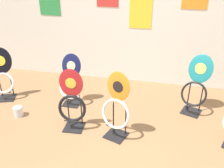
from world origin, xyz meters
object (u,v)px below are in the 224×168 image
Objects in this scene: toilet_seat_display_crimson_swirl at (72,104)px; toilet_seat_display_navy_moon at (71,82)px; toilet_seat_display_orange_sun at (117,107)px; toilet_seat_display_jazz_black at (3,77)px; paint_can at (18,111)px; toilet_seat_display_teal_sax at (196,85)px.

toilet_seat_display_crimson_swirl is 1.09× the size of toilet_seat_display_navy_moon.
toilet_seat_display_orange_sun is 1.13m from toilet_seat_display_navy_moon.
toilet_seat_display_jazz_black is 5.66× the size of paint_can.
toilet_seat_display_orange_sun is 1.39m from toilet_seat_display_teal_sax.
toilet_seat_display_orange_sun is 1.13× the size of toilet_seat_display_navy_moon.
toilet_seat_display_jazz_black is 0.75m from paint_can.
toilet_seat_display_crimson_swirl is 1.55m from toilet_seat_display_jazz_black.
toilet_seat_display_crimson_swirl is 0.64m from toilet_seat_display_orange_sun.
toilet_seat_display_jazz_black reaches higher than toilet_seat_display_navy_moon.
toilet_seat_display_navy_moon is at bearing 111.98° from toilet_seat_display_crimson_swirl.
toilet_seat_display_navy_moon is (-0.26, 0.65, -0.02)m from toilet_seat_display_crimson_swirl.
toilet_seat_display_jazz_black is at bearing 163.94° from toilet_seat_display_orange_sun.
toilet_seat_display_navy_moon is at bearing 142.67° from toilet_seat_display_orange_sun.
paint_can is at bearing -164.60° from toilet_seat_display_teal_sax.
toilet_seat_display_teal_sax is 1.98m from toilet_seat_display_navy_moon.
toilet_seat_display_teal_sax reaches higher than paint_can.
toilet_seat_display_orange_sun reaches higher than paint_can.
toilet_seat_display_teal_sax is at bearing 5.53° from toilet_seat_display_navy_moon.
toilet_seat_display_teal_sax reaches higher than toilet_seat_display_jazz_black.
toilet_seat_display_jazz_black is at bearing 158.77° from toilet_seat_display_crimson_swirl.
toilet_seat_display_orange_sun reaches higher than toilet_seat_display_jazz_black.
toilet_seat_display_navy_moon is 0.93m from paint_can.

